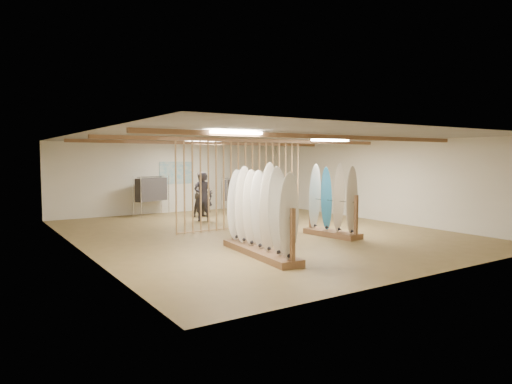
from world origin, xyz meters
TOP-DOWN VIEW (x-y plane):
  - floor at (0.00, 0.00)m, footprint 12.00×12.00m
  - ceiling at (0.00, 0.00)m, footprint 12.00×12.00m
  - wall_back at (0.00, 6.00)m, footprint 12.00×0.00m
  - wall_front at (0.00, -6.00)m, footprint 12.00×0.00m
  - wall_left at (-5.00, 0.00)m, footprint 0.00×12.00m
  - wall_right at (5.00, 0.00)m, footprint 0.00×12.00m
  - ceiling_slats at (0.00, 0.00)m, footprint 9.50×6.12m
  - light_panels at (0.00, 0.00)m, footprint 1.20×0.35m
  - bamboo_partition at (0.00, 0.80)m, footprint 4.45×0.05m
  - poster at (0.00, 5.98)m, footprint 1.40×0.03m
  - rack_left at (-1.69, -2.76)m, footprint 0.83×2.94m
  - rack_right at (1.42, -1.77)m, footprint 0.78×1.80m
  - clothing_rack_a at (-1.25, 5.40)m, footprint 1.37×0.88m
  - clothing_rack_b at (1.88, 4.13)m, footprint 1.37×0.41m
  - shopper_a at (-0.28, 2.96)m, footprint 0.86×0.80m
  - shopper_b at (0.20, 3.93)m, footprint 0.94×0.74m

SIDE VIEW (x-z plane):
  - floor at x=0.00m, z-range 0.00..0.00m
  - rack_right at x=1.42m, z-range -0.33..1.70m
  - rack_left at x=-1.69m, z-range -0.32..1.71m
  - clothing_rack_b at x=1.88m, z-range 0.22..1.68m
  - shopper_b at x=0.20m, z-range 0.00..1.92m
  - shopper_a at x=-0.28m, z-range 0.00..1.95m
  - clothing_rack_a at x=-1.25m, z-range 0.23..1.77m
  - bamboo_partition at x=0.00m, z-range 0.01..2.79m
  - wall_back at x=0.00m, z-range -4.60..7.40m
  - wall_front at x=0.00m, z-range -4.60..7.40m
  - wall_left at x=-5.00m, z-range -4.60..7.40m
  - wall_right at x=5.00m, z-range -4.60..7.40m
  - poster at x=0.00m, z-range 1.15..2.05m
  - ceiling_slats at x=0.00m, z-range 2.67..2.77m
  - light_panels at x=0.00m, z-range 2.71..2.77m
  - ceiling at x=0.00m, z-range 2.80..2.80m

